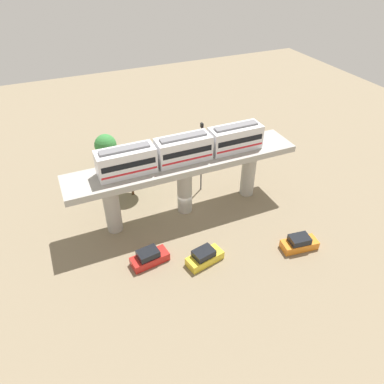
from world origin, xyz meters
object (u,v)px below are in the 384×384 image
object	(u,v)px
parked_car_red	(149,257)
signal_post	(201,155)
train	(184,149)
parked_car_orange	(299,243)
tree_near_viaduct	(106,145)
tree_mid_lot	(130,171)
parked_car_yellow	(204,257)

from	to	relation	value
parked_car_red	signal_post	size ratio (longest dim) A/B	0.43
train	parked_car_orange	world-z (taller)	train
parked_car_orange	tree_near_viaduct	size ratio (longest dim) A/B	0.78
tree_mid_lot	train	bearing A→B (deg)	-138.94
parked_car_orange	tree_mid_lot	xyz separation A→B (m)	(17.92, 14.83, 3.16)
parked_car_red	tree_near_viaduct	bearing A→B (deg)	-8.55
parked_car_yellow	parked_car_red	size ratio (longest dim) A/B	1.02
tree_mid_lot	signal_post	distance (m)	9.79
parked_car_red	tree_near_viaduct	size ratio (longest dim) A/B	0.78
parked_car_orange	parked_car_red	distance (m)	17.37
parked_car_red	signal_post	xyz separation A→B (m)	(10.41, -11.10, 4.94)
train	tree_mid_lot	distance (m)	9.68
parked_car_orange	parked_car_yellow	xyz separation A→B (m)	(2.45, 11.03, 0.00)
parked_car_orange	tree_mid_lot	size ratio (longest dim) A/B	0.77
parked_car_red	tree_near_viaduct	distance (m)	21.60
train	tree_mid_lot	world-z (taller)	train
train	parked_car_red	size ratio (longest dim) A/B	4.66
tree_mid_lot	signal_post	size ratio (longest dim) A/B	0.55
parked_car_red	tree_mid_lot	xyz separation A→B (m)	(13.10, -1.85, 3.16)
parked_car_orange	parked_car_yellow	distance (m)	11.30
train	parked_car_yellow	size ratio (longest dim) A/B	4.58
tree_near_viaduct	tree_mid_lot	bearing A→B (deg)	-169.76
tree_near_viaduct	tree_mid_lot	xyz separation A→B (m)	(-8.25, -1.49, -0.06)
tree_near_viaduct	parked_car_yellow	bearing A→B (deg)	-167.42
parked_car_orange	tree_mid_lot	distance (m)	23.48
tree_near_viaduct	tree_mid_lot	world-z (taller)	tree_mid_lot
parked_car_orange	tree_mid_lot	world-z (taller)	tree_mid_lot
signal_post	tree_mid_lot	bearing A→B (deg)	73.82
parked_car_orange	parked_car_red	size ratio (longest dim) A/B	1.00
parked_car_red	signal_post	world-z (taller)	signal_post
parked_car_yellow	tree_mid_lot	world-z (taller)	tree_mid_lot
tree_near_viaduct	train	bearing A→B (deg)	-154.66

